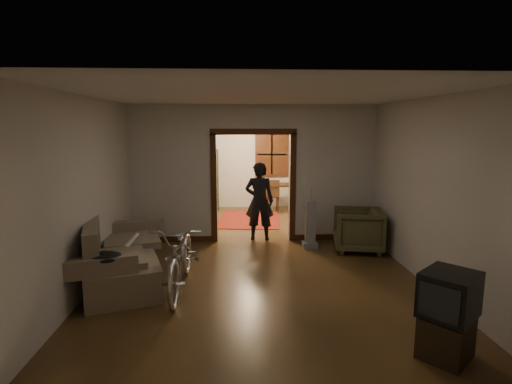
{
  "coord_description": "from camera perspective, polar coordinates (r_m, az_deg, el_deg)",
  "views": [
    {
      "loc": [
        -0.38,
        -7.37,
        2.38
      ],
      "look_at": [
        0.0,
        -0.3,
        1.2
      ],
      "focal_mm": 28.0,
      "sensor_mm": 36.0,
      "label": 1
    }
  ],
  "objects": [
    {
      "name": "floor",
      "position": [
        7.75,
        -0.12,
        -8.42
      ],
      "size": [
        5.0,
        8.5,
        0.01
      ],
      "primitive_type": "cube",
      "color": "#392612",
      "rests_on": "ground"
    },
    {
      "name": "ceiling",
      "position": [
        7.39,
        -0.13,
        12.72
      ],
      "size": [
        5.0,
        8.5,
        0.01
      ],
      "primitive_type": "cube",
      "color": "white",
      "rests_on": "floor"
    },
    {
      "name": "wall_back",
      "position": [
        11.67,
        -1.19,
        4.63
      ],
      "size": [
        5.0,
        0.02,
        2.8
      ],
      "primitive_type": "cube",
      "color": "beige",
      "rests_on": "floor"
    },
    {
      "name": "wall_left",
      "position": [
        7.73,
        -18.97,
        1.67
      ],
      "size": [
        0.02,
        8.5,
        2.8
      ],
      "primitive_type": "cube",
      "color": "beige",
      "rests_on": "floor"
    },
    {
      "name": "wall_right",
      "position": [
        7.97,
        18.14,
        1.93
      ],
      "size": [
        0.02,
        8.5,
        2.8
      ],
      "primitive_type": "cube",
      "color": "beige",
      "rests_on": "floor"
    },
    {
      "name": "partition_wall",
      "position": [
        8.19,
        -0.39,
        2.59
      ],
      "size": [
        5.0,
        0.14,
        2.8
      ],
      "primitive_type": "cube",
      "color": "beige",
      "rests_on": "floor"
    },
    {
      "name": "door_casing",
      "position": [
        8.23,
        -0.39,
        0.51
      ],
      "size": [
        1.74,
        0.2,
        2.32
      ],
      "primitive_type": "cube",
      "color": "#391C0D",
      "rests_on": "floor"
    },
    {
      "name": "far_window",
      "position": [
        11.66,
        2.27,
        5.36
      ],
      "size": [
        0.98,
        0.06,
        1.28
      ],
      "primitive_type": "cube",
      "color": "black",
      "rests_on": "wall_back"
    },
    {
      "name": "chandelier",
      "position": [
        9.88,
        -0.87,
        9.28
      ],
      "size": [
        0.24,
        0.24,
        0.24
      ],
      "primitive_type": "sphere",
      "color": "#FFE0A5",
      "rests_on": "ceiling"
    },
    {
      "name": "light_switch",
      "position": [
        8.25,
        6.94,
        1.52
      ],
      "size": [
        0.08,
        0.01,
        0.12
      ],
      "primitive_type": "cube",
      "color": "silver",
      "rests_on": "partition_wall"
    },
    {
      "name": "sofa",
      "position": [
        6.54,
        -18.83,
        -7.68
      ],
      "size": [
        1.63,
        2.41,
        1.02
      ],
      "primitive_type": "cube",
      "rotation": [
        0.0,
        0.0,
        0.31
      ],
      "color": "brown",
      "rests_on": "floor"
    },
    {
      "name": "rolled_paper",
      "position": [
        6.78,
        -17.34,
        -6.8
      ],
      "size": [
        0.09,
        0.75,
        0.09
      ],
      "primitive_type": "cylinder",
      "rotation": [
        1.57,
        0.0,
        0.0
      ],
      "color": "beige",
      "rests_on": "sofa"
    },
    {
      "name": "jacket",
      "position": [
        5.64,
        -20.93,
        -8.71
      ],
      "size": [
        0.51,
        0.38,
        0.15
      ],
      "primitive_type": "ellipsoid",
      "color": "black",
      "rests_on": "sofa"
    },
    {
      "name": "bicycle",
      "position": [
        5.99,
        -10.57,
        -8.85
      ],
      "size": [
        0.7,
        1.96,
        1.03
      ],
      "primitive_type": "imported",
      "rotation": [
        0.0,
        0.0,
        -0.01
      ],
      "color": "silver",
      "rests_on": "floor"
    },
    {
      "name": "armchair",
      "position": [
        7.92,
        14.34,
        -5.26
      ],
      "size": [
        1.04,
        1.02,
        0.82
      ],
      "primitive_type": "imported",
      "rotation": [
        0.0,
        0.0,
        -1.75
      ],
      "color": "#494829",
      "rests_on": "floor"
    },
    {
      "name": "tv_stand",
      "position": [
        4.8,
        25.48,
        -18.25
      ],
      "size": [
        0.65,
        0.65,
        0.44
      ],
      "primitive_type": "cube",
      "rotation": [
        0.0,
        0.0,
        0.73
      ],
      "color": "black",
      "rests_on": "floor"
    },
    {
      "name": "crt_tv",
      "position": [
        4.61,
        25.91,
        -13.01
      ],
      "size": [
        0.72,
        0.71,
        0.46
      ],
      "primitive_type": "cube",
      "rotation": [
        0.0,
        0.0,
        0.73
      ],
      "color": "black",
      "rests_on": "tv_stand"
    },
    {
      "name": "vacuum",
      "position": [
        7.9,
        7.76,
        -4.59
      ],
      "size": [
        0.29,
        0.23,
        0.95
      ],
      "primitive_type": "cube",
      "rotation": [
        0.0,
        0.0,
        0.01
      ],
      "color": "gray",
      "rests_on": "floor"
    },
    {
      "name": "person",
      "position": [
        8.32,
        0.48,
        -1.32
      ],
      "size": [
        0.65,
        0.47,
        1.65
      ],
      "primitive_type": "imported",
      "rotation": [
        0.0,
        0.0,
        3.0
      ],
      "color": "black",
      "rests_on": "floor"
    },
    {
      "name": "oriental_rug",
      "position": [
        10.25,
        -0.97,
        -3.93
      ],
      "size": [
        1.7,
        2.13,
        0.02
      ],
      "primitive_type": "cube",
      "rotation": [
        0.0,
        0.0,
        -0.09
      ],
      "color": "maroon",
      "rests_on": "floor"
    },
    {
      "name": "locker",
      "position": [
        11.39,
        -7.65,
        1.71
      ],
      "size": [
        0.93,
        0.61,
        1.72
      ],
      "primitive_type": "cube",
      "rotation": [
        0.0,
        0.0,
        0.16
      ],
      "color": "#26341F",
      "rests_on": "floor"
    },
    {
      "name": "globe",
      "position": [
        11.3,
        -7.77,
        7.14
      ],
      "size": [
        0.28,
        0.28,
        0.28
      ],
      "primitive_type": "sphere",
      "color": "#1E5972",
      "rests_on": "locker"
    },
    {
      "name": "desk",
      "position": [
        11.15,
        4.2,
        -0.87
      ],
      "size": [
        1.16,
        0.84,
        0.77
      ],
      "primitive_type": "cube",
      "rotation": [
        0.0,
        0.0,
        0.27
      ],
      "color": "black",
      "rests_on": "floor"
    },
    {
      "name": "desk_chair",
      "position": [
        11.06,
        2.2,
        -0.53
      ],
      "size": [
        0.5,
        0.5,
        0.93
      ],
      "primitive_type": "cube",
      "rotation": [
        0.0,
        0.0,
        0.24
      ],
      "color": "black",
      "rests_on": "floor"
    }
  ]
}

